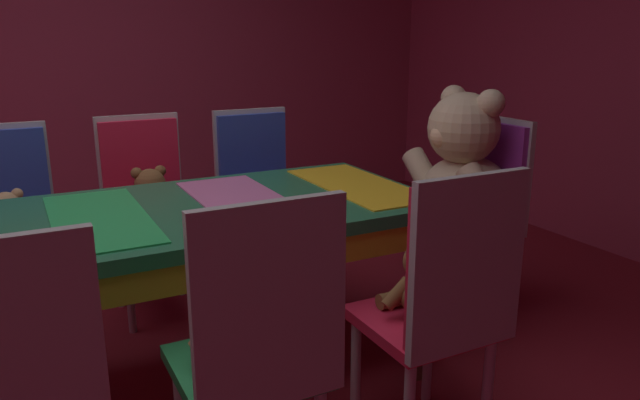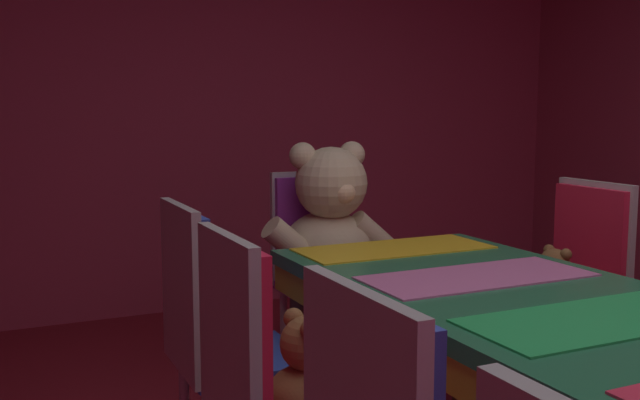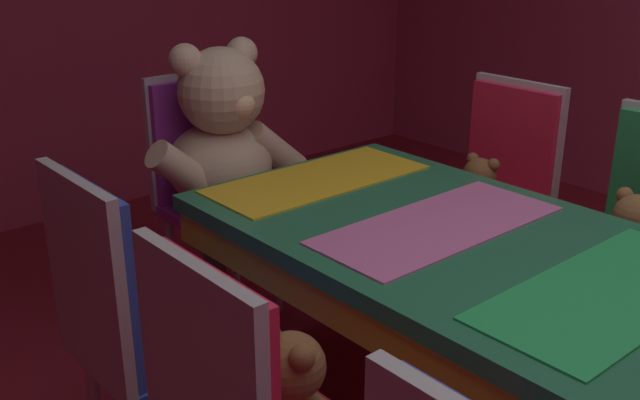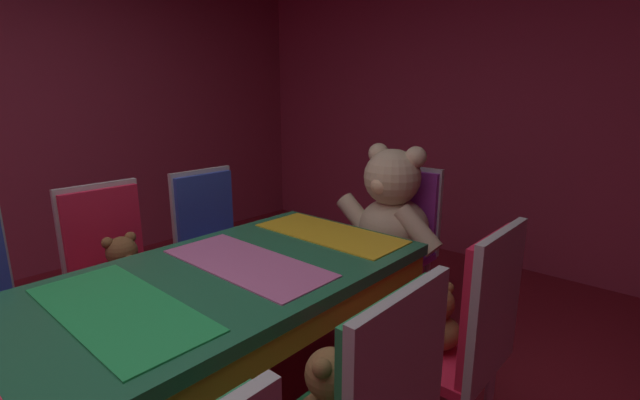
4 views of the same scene
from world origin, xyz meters
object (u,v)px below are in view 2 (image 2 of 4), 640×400
(chair_left_3, at_px, (205,319))
(chair_right_3, at_px, (579,273))
(teddy_right_3, at_px, (553,282))
(teddy_left_2, at_px, (310,376))
(chair_left_2, at_px, (258,381))
(king_teddy_bear, at_px, (332,227))
(throne_chair, at_px, (316,252))
(banquet_table, at_px, (601,351))

(chair_left_3, distance_m, chair_right_3, 1.63)
(chair_right_3, bearing_deg, teddy_right_3, -0.00)
(teddy_left_2, distance_m, chair_right_3, 1.62)
(chair_left_2, relative_size, teddy_right_3, 3.56)
(chair_left_3, bearing_deg, king_teddy_bear, 41.12)
(teddy_left_2, distance_m, king_teddy_bear, 1.48)
(chair_left_2, distance_m, chair_left_3, 0.59)
(chair_left_2, height_order, teddy_left_2, chair_left_2)
(chair_left_3, relative_size, teddy_right_3, 3.56)
(chair_left_2, relative_size, teddy_left_2, 3.10)
(teddy_left_2, height_order, throne_chair, throne_chair)
(chair_left_3, distance_m, king_teddy_bear, 1.09)
(chair_left_3, relative_size, throne_chair, 1.00)
(teddy_left_2, distance_m, teddy_right_3, 1.49)
(chair_left_2, distance_m, king_teddy_bear, 1.55)
(banquet_table, bearing_deg, chair_right_3, 47.97)
(banquet_table, height_order, chair_right_3, chair_right_3)
(teddy_left_2, xyz_separation_m, throne_chair, (0.70, 1.47, 0.01))
(teddy_left_2, xyz_separation_m, king_teddy_bear, (0.70, 1.30, 0.16))
(chair_left_3, bearing_deg, chair_left_2, -93.01)
(teddy_right_3, height_order, king_teddy_bear, king_teddy_bear)
(chair_left_2, xyz_separation_m, teddy_left_2, (0.14, 0.00, -0.01))
(teddy_left_2, bearing_deg, chair_left_2, -180.00)
(banquet_table, bearing_deg, chair_left_3, 131.62)
(chair_left_2, height_order, king_teddy_bear, king_teddy_bear)
(king_teddy_bear, bearing_deg, teddy_left_2, -28.27)
(banquet_table, relative_size, chair_left_2, 2.54)
(chair_left_2, xyz_separation_m, chair_right_3, (1.66, 0.58, 0.00))
(chair_left_3, height_order, chair_right_3, same)
(throne_chair, bearing_deg, teddy_left_2, -25.41)
(chair_left_2, bearing_deg, chair_left_3, 86.99)
(banquet_table, relative_size, chair_right_3, 2.54)
(chair_left_3, bearing_deg, banquet_table, -48.38)
(chair_right_3, xyz_separation_m, throne_chair, (-0.82, 0.89, 0.00))
(chair_left_2, bearing_deg, teddy_left_2, 0.00)
(teddy_left_2, xyz_separation_m, teddy_right_3, (1.37, 0.58, -0.02))
(banquet_table, height_order, chair_left_3, chair_left_3)
(teddy_left_2, distance_m, chair_left_3, 0.60)
(chair_left_2, bearing_deg, banquet_table, -21.06)
(chair_right_3, xyz_separation_m, king_teddy_bear, (-0.82, 0.72, 0.15))
(chair_left_2, xyz_separation_m, king_teddy_bear, (0.84, 1.30, 0.15))
(king_teddy_bear, bearing_deg, chair_right_3, 48.68)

